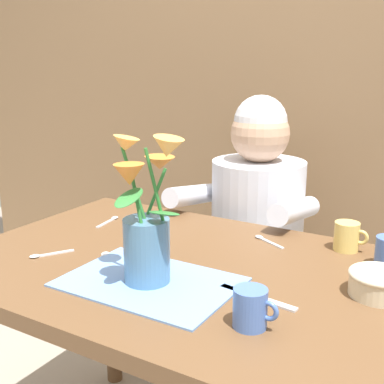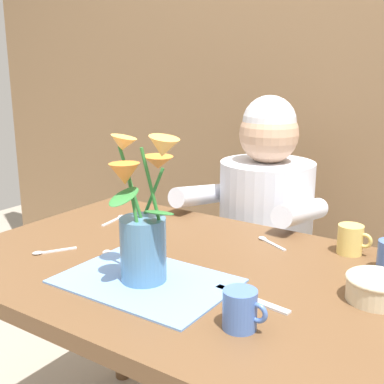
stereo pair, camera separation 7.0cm
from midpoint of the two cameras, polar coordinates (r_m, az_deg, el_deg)
wood_panel_backdrop at (r=2.15m, az=16.66°, el=14.21°), size 4.00×0.10×2.50m
dining_table at (r=1.34m, az=0.48°, el=-12.07°), size 1.20×0.80×0.74m
seated_person at (r=1.89m, az=9.31°, el=-6.67°), size 0.45×0.47×1.14m
striped_placemat at (r=1.20m, az=-3.58°, el=-10.16°), size 0.40×0.28×0.00m
flower_vase at (r=1.15m, az=-3.86°, el=-3.67°), size 0.20×0.23×0.35m
ceramic_bowl at (r=1.18m, az=22.07°, el=-10.14°), size 0.14×0.14×0.06m
dinner_knife at (r=1.12m, az=8.66°, el=-12.06°), size 0.19×0.04×0.00m
coffee_cup at (r=0.99m, az=7.67°, el=-13.24°), size 0.09×0.07×0.08m
ceramic_mug at (r=1.43m, az=19.10°, el=-5.17°), size 0.09×0.07×0.08m
spoon_0 at (r=1.46m, az=10.05°, el=-5.59°), size 0.11×0.07×0.01m
spoon_1 at (r=1.35m, az=-8.76°, el=-7.24°), size 0.05×0.12×0.01m
spoon_2 at (r=1.66m, az=-7.41°, el=-3.07°), size 0.03×0.12×0.01m
spoon_3 at (r=1.64m, az=-2.74°, el=-3.12°), size 0.10×0.09×0.01m
spoon_4 at (r=1.41m, az=-14.87°, el=-6.65°), size 0.07×0.11×0.01m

